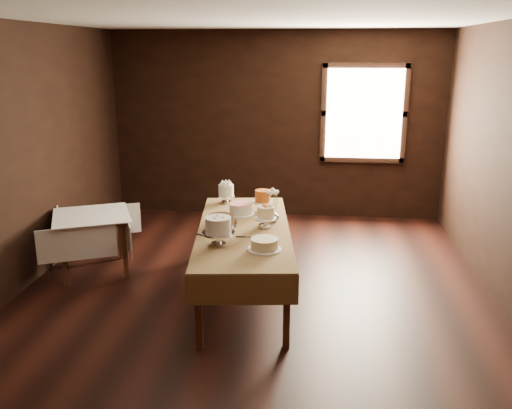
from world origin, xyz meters
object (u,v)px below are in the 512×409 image
(display_table, at_px, (244,233))
(cake_chocolate, at_px, (221,221))
(cake_server_e, at_px, (209,237))
(cake_caramel, at_px, (263,202))
(cake_flowers, at_px, (266,218))
(side_table, at_px, (92,221))
(cake_swirl, at_px, (218,232))
(cake_cream, at_px, (264,245))
(cake_server_c, at_px, (236,219))
(cake_server_d, at_px, (267,221))
(flower_vase, at_px, (272,215))
(cake_lattice, at_px, (241,210))
(cake_meringue, at_px, (226,194))
(cake_server_a, at_px, (253,237))

(display_table, height_order, cake_chocolate, cake_chocolate)
(cake_chocolate, distance_m, cake_server_e, 0.35)
(cake_caramel, height_order, cake_flowers, cake_caramel)
(side_table, height_order, cake_caramel, cake_caramel)
(cake_swirl, bearing_deg, cake_caramel, 74.65)
(cake_flowers, bearing_deg, cake_swirl, -124.98)
(cake_cream, height_order, cake_server_c, cake_cream)
(cake_cream, distance_m, cake_server_d, 0.88)
(display_table, distance_m, cake_swirl, 0.57)
(cake_chocolate, bearing_deg, cake_server_c, 67.72)
(cake_chocolate, relative_size, cake_cream, 1.16)
(flower_vase, bearing_deg, cake_server_d, 160.42)
(cake_swirl, xyz_separation_m, flower_vase, (0.45, 0.76, -0.05))
(side_table, distance_m, cake_server_c, 1.69)
(cake_lattice, bearing_deg, cake_meringue, 117.34)
(cake_caramel, xyz_separation_m, flower_vase, (0.14, -0.36, -0.04))
(cake_server_a, bearing_deg, cake_flowers, 72.38)
(cake_chocolate, xyz_separation_m, cake_server_d, (0.46, 0.25, -0.06))
(cake_lattice, xyz_separation_m, cake_server_c, (-0.03, -0.18, -0.05))
(cake_flowers, relative_size, cake_server_a, 0.99)
(cake_swirl, height_order, cake_server_c, cake_swirl)
(cake_server_c, bearing_deg, cake_server_a, -164.16)
(cake_swirl, height_order, cake_server_a, cake_swirl)
(side_table, height_order, cake_server_d, cake_server_d)
(cake_server_e, xyz_separation_m, flower_vase, (0.57, 0.57, 0.07))
(cake_caramel, relative_size, cake_server_e, 1.10)
(cake_cream, height_order, cake_server_a, cake_cream)
(cake_swirl, distance_m, cake_server_d, 0.88)
(cake_caramel, xyz_separation_m, cake_swirl, (-0.31, -1.12, 0.01))
(cake_cream, bearing_deg, cake_flowers, 94.24)
(cake_server_d, xyz_separation_m, cake_server_e, (-0.52, -0.59, 0.00))
(display_table, xyz_separation_m, cake_swirl, (-0.17, -0.52, 0.18))
(cake_flowers, distance_m, cake_server_d, 0.24)
(cake_swirl, bearing_deg, cake_cream, -11.75)
(cake_flowers, xyz_separation_m, cake_server_e, (-0.52, -0.37, -0.10))
(cake_lattice, relative_size, cake_caramel, 1.20)
(display_table, relative_size, cake_caramel, 9.36)
(cake_server_c, xyz_separation_m, flower_vase, (0.40, -0.05, 0.07))
(side_table, distance_m, cake_swirl, 1.89)
(cake_cream, bearing_deg, display_table, 114.07)
(display_table, xyz_separation_m, cake_caramel, (0.14, 0.60, 0.17))
(cake_flowers, bearing_deg, cake_server_d, 90.45)
(cake_meringue, height_order, cake_lattice, cake_meringue)
(cake_server_c, height_order, cake_server_e, same)
(display_table, height_order, cake_server_e, cake_server_e)
(cake_server_e, bearing_deg, cake_meringue, 119.74)
(side_table, relative_size, cake_meringue, 4.34)
(flower_vase, bearing_deg, cake_flowers, -104.60)
(cake_meringue, bearing_deg, cake_cream, -68.57)
(cake_lattice, height_order, cake_swirl, cake_swirl)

